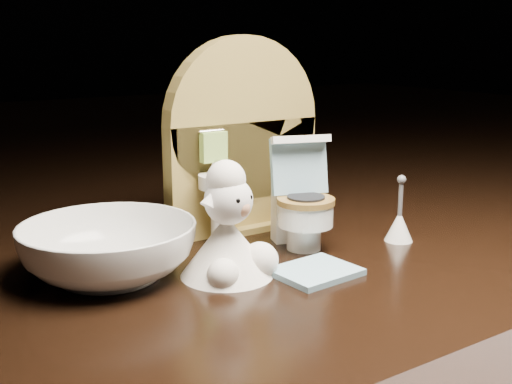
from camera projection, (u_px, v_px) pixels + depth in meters
backdrop_panel at (243, 147)px, 0.50m from camera, size 0.13×0.05×0.15m
toy_toilet at (301, 206)px, 0.46m from camera, size 0.05×0.06×0.08m
bath_mat at (315, 272)px, 0.41m from camera, size 0.05×0.05×0.00m
toilet_brush at (399, 224)px, 0.48m from camera, size 0.02×0.02×0.05m
plush_lamb at (229, 236)px, 0.41m from camera, size 0.06×0.06×0.08m
ceramic_bowl at (108, 251)px, 0.41m from camera, size 0.14×0.14×0.04m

